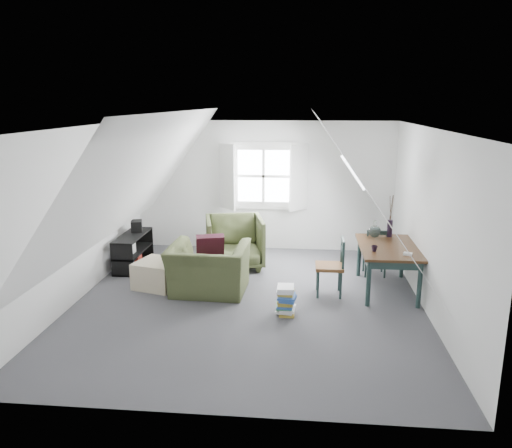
# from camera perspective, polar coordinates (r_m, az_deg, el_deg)

# --- Properties ---
(floor) EXTENTS (5.50, 5.50, 0.00)m
(floor) POSITION_cam_1_polar(r_m,az_deg,el_deg) (7.40, -0.89, -8.80)
(floor) COLOR #454449
(floor) RESTS_ON ground
(ceiling) EXTENTS (5.50, 5.50, 0.00)m
(ceiling) POSITION_cam_1_polar(r_m,az_deg,el_deg) (6.84, -0.97, 10.91)
(ceiling) COLOR white
(ceiling) RESTS_ON wall_back
(wall_back) EXTENTS (5.00, 0.00, 5.00)m
(wall_back) POSITION_cam_1_polar(r_m,az_deg,el_deg) (9.70, 0.88, 4.36)
(wall_back) COLOR silver
(wall_back) RESTS_ON ground
(wall_front) EXTENTS (5.00, 0.00, 5.00)m
(wall_front) POSITION_cam_1_polar(r_m,az_deg,el_deg) (4.41, -4.93, -7.49)
(wall_front) COLOR silver
(wall_front) RESTS_ON ground
(wall_left) EXTENTS (0.00, 5.50, 5.50)m
(wall_left) POSITION_cam_1_polar(r_m,az_deg,el_deg) (7.70, -19.76, 1.03)
(wall_left) COLOR silver
(wall_left) RESTS_ON ground
(wall_right) EXTENTS (0.00, 5.50, 5.50)m
(wall_right) POSITION_cam_1_polar(r_m,az_deg,el_deg) (7.19, 19.30, 0.19)
(wall_right) COLOR silver
(wall_right) RESTS_ON ground
(slope_left) EXTENTS (3.19, 5.50, 4.48)m
(slope_left) POSITION_cam_1_polar(r_m,az_deg,el_deg) (7.25, -13.26, 4.95)
(slope_left) COLOR white
(slope_left) RESTS_ON wall_left
(slope_right) EXTENTS (3.19, 5.50, 4.48)m
(slope_right) POSITION_cam_1_polar(r_m,az_deg,el_deg) (6.92, 11.96, 4.61)
(slope_right) COLOR white
(slope_right) RESTS_ON wall_right
(dormer_window) EXTENTS (1.71, 0.35, 1.30)m
(dormer_window) POSITION_cam_1_polar(r_m,az_deg,el_deg) (9.60, 0.85, 5.46)
(dormer_window) COLOR white
(dormer_window) RESTS_ON wall_back
(skylight) EXTENTS (0.35, 0.75, 0.47)m
(skylight) POSITION_cam_1_polar(r_m,az_deg,el_deg) (8.20, 10.98, 5.85)
(skylight) COLOR white
(skylight) RESTS_ON slope_right
(armchair_near) EXTENTS (1.20, 1.06, 0.75)m
(armchair_near) POSITION_cam_1_polar(r_m,az_deg,el_deg) (7.76, -5.37, -7.78)
(armchair_near) COLOR #3D4627
(armchair_near) RESTS_ON floor
(armchair_far) EXTENTS (1.16, 1.18, 0.90)m
(armchair_far) POSITION_cam_1_polar(r_m,az_deg,el_deg) (8.88, -2.43, -4.87)
(armchair_far) COLOR #3D4627
(armchair_far) RESTS_ON floor
(throw_pillow) EXTENTS (0.47, 0.35, 0.44)m
(throw_pillow) POSITION_cam_1_polar(r_m,az_deg,el_deg) (7.67, -5.27, -2.69)
(throw_pillow) COLOR #3A0F1D
(throw_pillow) RESTS_ON armchair_near
(ottoman) EXTENTS (0.77, 0.77, 0.42)m
(ottoman) POSITION_cam_1_polar(r_m,az_deg,el_deg) (8.04, -11.11, -5.61)
(ottoman) COLOR tan
(ottoman) RESTS_ON floor
(dining_table) EXTENTS (0.86, 1.43, 0.72)m
(dining_table) POSITION_cam_1_polar(r_m,az_deg,el_deg) (7.86, 14.84, -3.10)
(dining_table) COLOR #372011
(dining_table) RESTS_ON floor
(demijohn) EXTENTS (0.20, 0.20, 0.28)m
(demijohn) POSITION_cam_1_polar(r_m,az_deg,el_deg) (8.21, 13.41, -0.78)
(demijohn) COLOR silver
(demijohn) RESTS_ON dining_table
(vase_twigs) EXTENTS (0.09, 0.10, 0.68)m
(vase_twigs) POSITION_cam_1_polar(r_m,az_deg,el_deg) (8.33, 15.03, -0.39)
(vase_twigs) COLOR black
(vase_twigs) RESTS_ON dining_table
(cup) EXTENTS (0.11, 0.11, 0.09)m
(cup) POSITION_cam_1_polar(r_m,az_deg,el_deg) (7.51, 13.36, -3.05)
(cup) COLOR black
(cup) RESTS_ON dining_table
(paper_box) EXTENTS (0.14, 0.11, 0.04)m
(paper_box) POSITION_cam_1_polar(r_m,az_deg,el_deg) (7.44, 16.95, -3.29)
(paper_box) COLOR white
(paper_box) RESTS_ON dining_table
(dining_chair_far) EXTENTS (0.38, 0.38, 0.82)m
(dining_chair_far) POSITION_cam_1_polar(r_m,az_deg,el_deg) (8.55, 13.47, -3.01)
(dining_chair_far) COLOR brown
(dining_chair_far) RESTS_ON floor
(dining_chair_near) EXTENTS (0.41, 0.41, 0.88)m
(dining_chair_near) POSITION_cam_1_polar(r_m,az_deg,el_deg) (7.57, 8.65, -4.73)
(dining_chair_near) COLOR brown
(dining_chair_near) RESTS_ON floor
(media_shelf) EXTENTS (0.38, 1.13, 0.58)m
(media_shelf) POSITION_cam_1_polar(r_m,az_deg,el_deg) (9.04, -13.93, -3.21)
(media_shelf) COLOR black
(media_shelf) RESTS_ON floor
(electronics_box) EXTENTS (0.25, 0.30, 0.21)m
(electronics_box) POSITION_cam_1_polar(r_m,az_deg,el_deg) (9.20, -13.49, -0.26)
(electronics_box) COLOR black
(electronics_box) RESTS_ON media_shelf
(magazine_stack) EXTENTS (0.30, 0.35, 0.40)m
(magazine_stack) POSITION_cam_1_polar(r_m,az_deg,el_deg) (6.92, 3.46, -8.71)
(magazine_stack) COLOR #B29933
(magazine_stack) RESTS_ON floor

